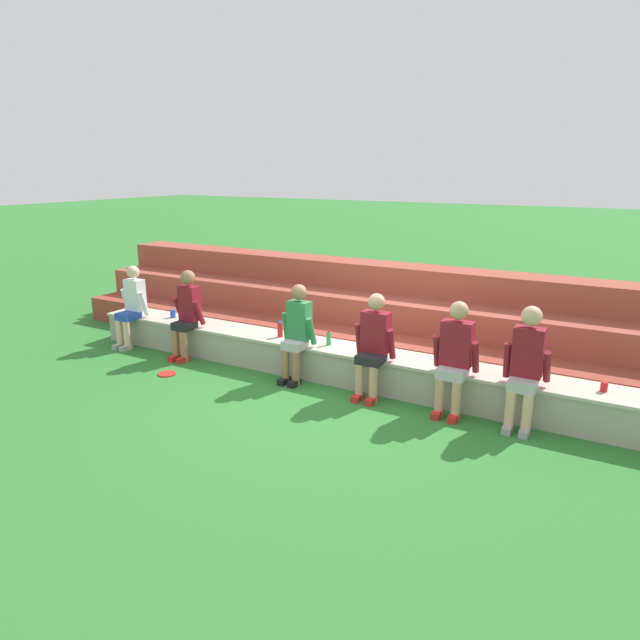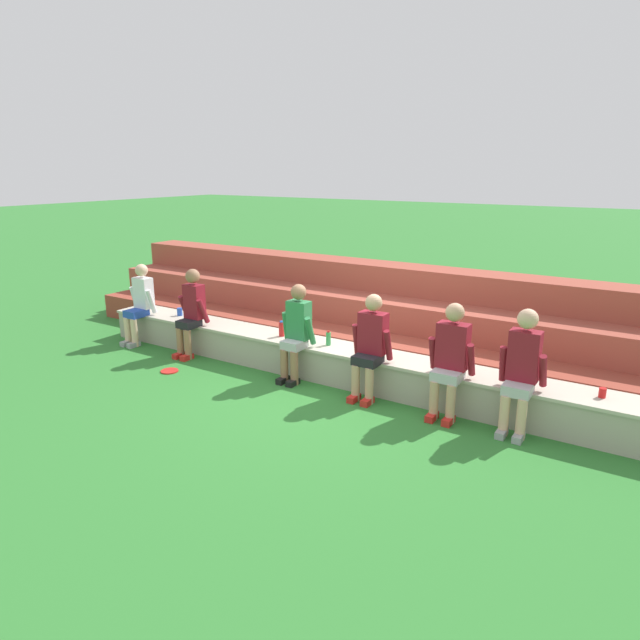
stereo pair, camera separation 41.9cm
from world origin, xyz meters
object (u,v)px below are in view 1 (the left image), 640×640
object	(u,v)px
person_far_right	(455,355)
person_rightmost_edge	(526,364)
person_left_of_center	(186,312)
frisbee	(167,374)
person_right_of_center	(373,343)
person_far_left	(131,305)
person_center	(297,331)
water_bottle_mid_right	(280,330)
plastic_cup_middle	(173,314)
water_bottle_near_right	(329,338)
plastic_cup_left_end	(604,387)

from	to	relation	value
person_far_right	person_rightmost_edge	bearing A→B (deg)	2.48
person_left_of_center	frisbee	distance (m)	1.08
person_left_of_center	person_right_of_center	distance (m)	3.17
person_far_left	person_center	bearing A→B (deg)	-0.25
water_bottle_mid_right	person_center	bearing A→B (deg)	-32.50
person_left_of_center	plastic_cup_middle	world-z (taller)	person_left_of_center
person_rightmost_edge	water_bottle_near_right	xyz separation A→B (m)	(-2.69, 0.27, -0.18)
person_far_left	plastic_cup_left_end	xyz separation A→B (m)	(7.06, 0.32, -0.17)
person_far_left	person_left_of_center	bearing A→B (deg)	-0.51
person_far_left	plastic_cup_middle	distance (m)	0.70
person_left_of_center	plastic_cup_middle	xyz separation A→B (m)	(-0.63, 0.35, -0.19)
water_bottle_mid_right	water_bottle_near_right	bearing A→B (deg)	0.35
person_far_right	person_rightmost_edge	size ratio (longest dim) A/B	0.98
person_center	plastic_cup_left_end	xyz separation A→B (m)	(3.83, 0.33, -0.19)
person_center	person_far_right	bearing A→B (deg)	0.01
person_center	water_bottle_near_right	size ratio (longest dim) A/B	6.54
plastic_cup_middle	person_center	bearing A→B (deg)	-7.53
plastic_cup_left_end	person_left_of_center	bearing A→B (deg)	-176.78
water_bottle_near_right	frisbee	size ratio (longest dim) A/B	0.82
person_left_of_center	person_rightmost_edge	distance (m)	5.04
plastic_cup_middle	person_far_left	bearing A→B (deg)	-150.31
person_center	plastic_cup_middle	bearing A→B (deg)	172.47
plastic_cup_left_end	water_bottle_near_right	bearing A→B (deg)	-179.63
person_center	frisbee	distance (m)	2.04
person_rightmost_edge	water_bottle_near_right	world-z (taller)	person_rightmost_edge
person_far_left	water_bottle_near_right	distance (m)	3.58
person_rightmost_edge	water_bottle_near_right	bearing A→B (deg)	174.19
person_far_left	water_bottle_near_right	bearing A→B (deg)	4.74
person_rightmost_edge	plastic_cup_middle	size ratio (longest dim) A/B	10.91
person_right_of_center	water_bottle_mid_right	size ratio (longest dim) A/B	5.85
person_left_of_center	person_right_of_center	xyz separation A→B (m)	(3.17, -0.01, -0.01)
person_far_left	water_bottle_near_right	size ratio (longest dim) A/B	6.43
person_right_of_center	water_bottle_near_right	size ratio (longest dim) A/B	6.54
person_far_left	water_bottle_mid_right	bearing A→B (deg)	6.02
person_left_of_center	person_right_of_center	world-z (taller)	person_left_of_center
person_far_left	water_bottle_mid_right	distance (m)	2.77
person_far_left	person_far_right	bearing A→B (deg)	-0.14
water_bottle_mid_right	water_bottle_near_right	world-z (taller)	water_bottle_mid_right
person_center	person_far_right	distance (m)	2.22
person_left_of_center	person_rightmost_edge	world-z (taller)	person_rightmost_edge
water_bottle_near_right	water_bottle_mid_right	bearing A→B (deg)	-179.65
water_bottle_mid_right	person_left_of_center	bearing A→B (deg)	-168.89
person_far_left	person_left_of_center	world-z (taller)	person_left_of_center
person_far_left	frisbee	xyz separation A→B (m)	(1.47, -0.77, -0.70)
person_center	frisbee	bearing A→B (deg)	-156.87
plastic_cup_left_end	frisbee	world-z (taller)	plastic_cup_left_end
plastic_cup_middle	plastic_cup_left_end	bearing A→B (deg)	-0.16
person_left_of_center	plastic_cup_left_end	xyz separation A→B (m)	(5.84, 0.33, -0.20)
plastic_cup_left_end	person_right_of_center	bearing A→B (deg)	-172.79
person_right_of_center	frisbee	size ratio (longest dim) A/B	5.34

